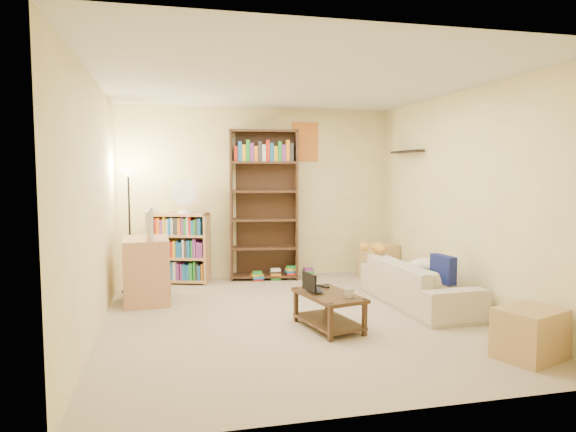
{
  "coord_description": "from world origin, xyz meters",
  "views": [
    {
      "loc": [
        -1.31,
        -5.26,
        1.59
      ],
      "look_at": [
        0.08,
        0.65,
        1.05
      ],
      "focal_mm": 32.0,
      "sensor_mm": 36.0,
      "label": 1
    }
  ],
  "objects": [
    {
      "name": "cream_blanket",
      "position": [
        1.68,
        0.23,
        0.45
      ],
      "size": [
        0.48,
        0.34,
        0.21
      ],
      "primitive_type": "ellipsoid",
      "color": "silver",
      "rests_on": "sofa"
    },
    {
      "name": "tabby_cat",
      "position": [
        1.3,
        0.86,
        0.59
      ],
      "size": [
        0.41,
        0.16,
        0.14
      ],
      "color": "gold",
      "rests_on": "sofa"
    },
    {
      "name": "mug",
      "position": [
        0.38,
        -0.65,
        0.41
      ],
      "size": [
        0.14,
        0.14,
        0.1
      ],
      "primitive_type": "imported",
      "rotation": [
        0.0,
        0.0,
        0.14
      ],
      "color": "silver",
      "rests_on": "coffee_table"
    },
    {
      "name": "coffee_table",
      "position": [
        0.25,
        -0.43,
        0.22
      ],
      "size": [
        0.61,
        0.89,
        0.36
      ],
      "rotation": [
        0.0,
        0.0,
        0.22
      ],
      "color": "#442B1A",
      "rests_on": "ground"
    },
    {
      "name": "tv_remote",
      "position": [
        0.28,
        -0.15,
        0.37
      ],
      "size": [
        0.11,
        0.15,
        0.02
      ],
      "primitive_type": "cube",
      "rotation": [
        0.0,
        0.0,
        0.52
      ],
      "color": "black",
      "rests_on": "coffee_table"
    },
    {
      "name": "end_cabinet",
      "position": [
        1.65,
        -1.61,
        0.21
      ],
      "size": [
        0.63,
        0.58,
        0.43
      ],
      "primitive_type": "cube",
      "rotation": [
        0.0,
        0.0,
        0.35
      ],
      "color": "tan",
      "rests_on": "ground"
    },
    {
      "name": "laptop_screen",
      "position": [
        0.07,
        -0.35,
        0.47
      ],
      "size": [
        0.07,
        0.27,
        0.18
      ],
      "primitive_type": "cube",
      "rotation": [
        0.0,
        0.0,
        0.22
      ],
      "color": "white",
      "rests_on": "laptop"
    },
    {
      "name": "floor_lamp",
      "position": [
        -1.8,
        1.66,
        1.3
      ],
      "size": [
        0.28,
        0.28,
        1.62
      ],
      "color": "black",
      "rests_on": "ground"
    },
    {
      "name": "tv_stand",
      "position": [
        -1.58,
        1.07,
        0.39
      ],
      "size": [
        0.55,
        0.75,
        0.78
      ],
      "primitive_type": "cube",
      "rotation": [
        0.0,
        0.0,
        0.04
      ],
      "color": "#AF7955",
      "rests_on": "ground"
    },
    {
      "name": "sofa",
      "position": [
        1.55,
        0.18,
        0.26
      ],
      "size": [
        1.83,
        0.81,
        0.52
      ],
      "primitive_type": "imported",
      "rotation": [
        0.0,
        0.0,
        1.6
      ],
      "color": "beige",
      "rests_on": "ground"
    },
    {
      "name": "short_bookshelf",
      "position": [
        -1.14,
        2.05,
        0.5
      ],
      "size": [
        0.83,
        0.52,
        0.99
      ],
      "rotation": [
        0.0,
        0.0,
        -0.3
      ],
      "color": "tan",
      "rests_on": "ground"
    },
    {
      "name": "book_stacks",
      "position": [
        0.33,
        1.94,
        0.08
      ],
      "size": [
        0.92,
        0.13,
        0.2
      ],
      "color": "red",
      "rests_on": "ground"
    },
    {
      "name": "side_table",
      "position": [
        1.72,
        1.73,
        0.25
      ],
      "size": [
        0.53,
        0.53,
        0.5
      ],
      "primitive_type": "cube",
      "rotation": [
        0.0,
        0.0,
        0.24
      ],
      "color": "#DABB6A",
      "rests_on": "ground"
    },
    {
      "name": "navy_pillow",
      "position": [
        1.65,
        -0.2,
        0.5
      ],
      "size": [
        0.15,
        0.35,
        0.31
      ],
      "primitive_type": "cube",
      "rotation": [
        0.0,
        0.0,
        1.7
      ],
      "color": "navy",
      "rests_on": "sofa"
    },
    {
      "name": "tall_bookshelf",
      "position": [
        0.05,
        2.05,
        1.15
      ],
      "size": [
        1.01,
        0.47,
        2.17
      ],
      "rotation": [
        0.0,
        0.0,
        -0.16
      ],
      "color": "#3F2818",
      "rests_on": "ground"
    },
    {
      "name": "laptop",
      "position": [
        0.18,
        -0.33,
        0.37
      ],
      "size": [
        0.33,
        0.24,
        0.02
      ],
      "primitive_type": "imported",
      "rotation": [
        0.0,
        0.0,
        1.48
      ],
      "color": "black",
      "rests_on": "coffee_table"
    },
    {
      "name": "room",
      "position": [
        0.0,
        0.01,
        1.62
      ],
      "size": [
        4.5,
        4.54,
        2.52
      ],
      "color": "#BBA68C",
      "rests_on": "ground"
    },
    {
      "name": "television",
      "position": [
        -1.58,
        1.07,
        0.97
      ],
      "size": [
        0.68,
        0.15,
        0.39
      ],
      "primitive_type": "imported",
      "rotation": [
        0.0,
        0.0,
        1.61
      ],
      "color": "black",
      "rests_on": "tv_stand"
    },
    {
      "name": "desk_fan",
      "position": [
        -1.08,
        2.0,
        1.22
      ],
      "size": [
        0.35,
        0.2,
        0.46
      ],
      "color": "white",
      "rests_on": "short_bookshelf"
    }
  ]
}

